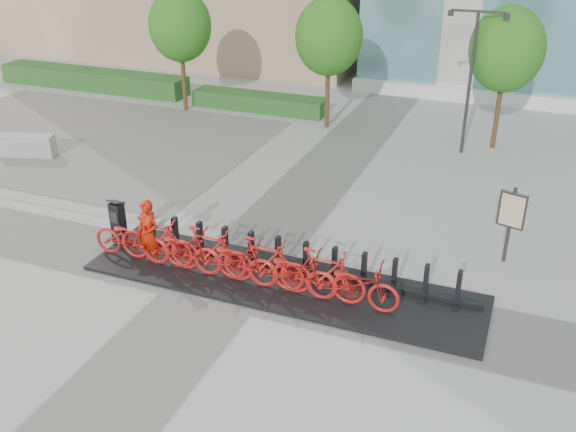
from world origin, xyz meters
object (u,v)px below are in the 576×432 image
at_px(worker_red, 148,234).
at_px(map_sign, 511,213).
at_px(jersey_barrier, 26,146).
at_px(kiosk, 118,222).
at_px(bike_0, 131,238).

bearing_deg(worker_red, map_sign, 31.63).
relative_size(worker_red, jersey_barrier, 0.87).
height_order(worker_red, jersey_barrier, worker_red).
bearing_deg(map_sign, kiosk, -147.37).
height_order(jersey_barrier, map_sign, map_sign).
height_order(kiosk, jersey_barrier, kiosk).
xyz_separation_m(bike_0, map_sign, (8.73, 3.44, 0.71)).
distance_m(kiosk, worker_red, 1.45).
height_order(bike_0, worker_red, worker_red).
bearing_deg(worker_red, kiosk, 164.99).
height_order(bike_0, map_sign, map_sign).
bearing_deg(kiosk, worker_red, -18.52).
bearing_deg(map_sign, worker_red, -141.32).
bearing_deg(bike_0, worker_red, -91.86).
xyz_separation_m(bike_0, jersey_barrier, (-7.80, 4.95, -0.25)).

